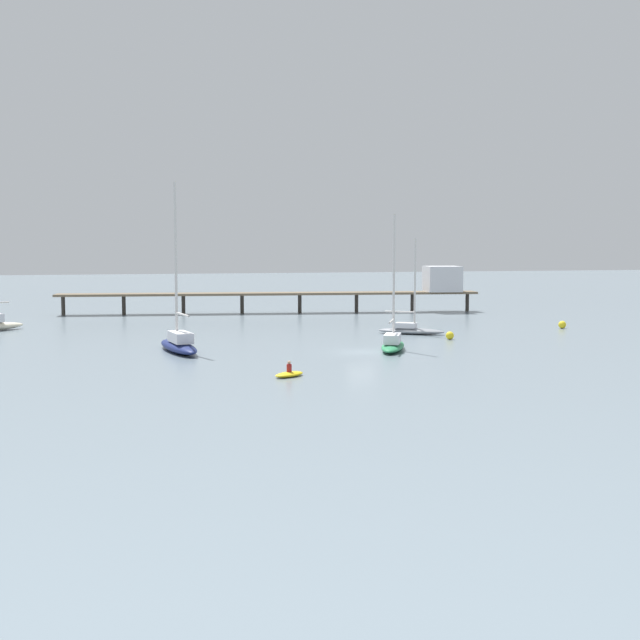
# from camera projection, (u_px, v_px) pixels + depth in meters

# --- Properties ---
(ground_plane) EXTENTS (400.00, 400.00, 0.00)m
(ground_plane) POSITION_uv_depth(u_px,v_px,m) (361.00, 352.00, 71.40)
(ground_plane) COLOR slate
(pier) EXTENTS (56.67, 10.88, 6.31)m
(pier) POSITION_uv_depth(u_px,v_px,m) (365.00, 286.00, 113.18)
(pier) COLOR brown
(pier) RESTS_ON ground_plane
(sailboat_green) EXTENTS (4.81, 7.65, 11.92)m
(sailboat_green) POSITION_uv_depth(u_px,v_px,m) (393.00, 342.00, 72.53)
(sailboat_green) COLOR #287F4C
(sailboat_green) RESTS_ON ground_plane
(sailboat_gray) EXTENTS (6.95, 5.32, 9.92)m
(sailboat_gray) POSITION_uv_depth(u_px,v_px,m) (410.00, 328.00, 85.87)
(sailboat_gray) COLOR gray
(sailboat_gray) RESTS_ON ground_plane
(sailboat_navy) EXTENTS (3.68, 9.63, 14.63)m
(sailboat_navy) POSITION_uv_depth(u_px,v_px,m) (179.00, 342.00, 71.43)
(sailboat_navy) COLOR navy
(sailboat_navy) RESTS_ON ground_plane
(dinghy_yellow) EXTENTS (2.72, 2.32, 1.14)m
(dinghy_yellow) POSITION_uv_depth(u_px,v_px,m) (289.00, 374.00, 58.12)
(dinghy_yellow) COLOR yellow
(dinghy_yellow) RESTS_ON ground_plane
(mooring_buoy_outer) EXTENTS (0.80, 0.80, 0.80)m
(mooring_buoy_outer) POSITION_uv_depth(u_px,v_px,m) (450.00, 336.00, 80.90)
(mooring_buoy_outer) COLOR yellow
(mooring_buoy_outer) RESTS_ON ground_plane
(mooring_buoy_near) EXTENTS (0.85, 0.85, 0.85)m
(mooring_buoy_near) POSITION_uv_depth(u_px,v_px,m) (562.00, 325.00, 91.60)
(mooring_buoy_near) COLOR yellow
(mooring_buoy_near) RESTS_ON ground_plane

